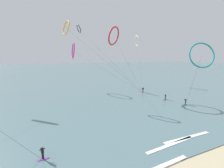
# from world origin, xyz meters

# --- Properties ---
(sea_water) EXTENTS (400.00, 200.00, 0.08)m
(sea_water) POSITION_xyz_m (0.00, 106.01, 0.04)
(sea_water) COLOR slate
(sea_water) RESTS_ON ground
(surfer_violet) EXTENTS (1.40, 0.71, 1.70)m
(surfer_violet) POSITION_xyz_m (-12.31, 12.37, 0.82)
(surfer_violet) COLOR purple
(surfer_violet) RESTS_ON ground
(surfer_coral) EXTENTS (1.40, 0.60, 1.70)m
(surfer_coral) POSITION_xyz_m (16.01, 33.59, 0.82)
(surfer_coral) COLOR #EA7260
(surfer_coral) RESTS_ON ground
(surfer_navy) EXTENTS (1.40, 0.69, 1.70)m
(surfer_navy) POSITION_xyz_m (16.76, 24.53, 0.82)
(surfer_navy) COLOR navy
(surfer_navy) RESTS_ON ground
(surfer_emerald) EXTENTS (1.40, 0.68, 1.70)m
(surfer_emerald) POSITION_xyz_m (18.39, 19.61, 0.82)
(surfer_emerald) COLOR #199351
(surfer_emerald) RESTS_ON ground
(kite_ivory) EXTENTS (7.53, 17.14, 19.33)m
(kite_ivory) POSITION_xyz_m (22.77, 48.54, 17.19)
(kite_ivory) COLOR silver
(kite_ivory) RESTS_ON ground
(kite_charcoal) EXTENTS (16.24, 21.77, 22.73)m
(kite_charcoal) POSITION_xyz_m (0.65, 53.63, 21.12)
(kite_charcoal) COLOR black
(kite_charcoal) RESTS_ON ground
(kite_magenta) EXTENTS (19.58, 16.03, 15.86)m
(kite_magenta) POSITION_xyz_m (-2.94, 46.83, 13.10)
(kite_magenta) COLOR #CC288E
(kite_magenta) RESTS_ON ground
(kite_crimson) EXTENTS (12.33, 4.64, 19.43)m
(kite_crimson) POSITION_xyz_m (6.33, 34.59, 16.87)
(kite_crimson) COLOR red
(kite_crimson) RESTS_ON ground
(kite_teal) EXTENTS (5.66, 4.93, 14.34)m
(kite_teal) POSITION_xyz_m (17.90, 16.52, 11.74)
(kite_teal) COLOR teal
(kite_teal) RESTS_ON ground
(kite_amber) EXTENTS (23.15, 3.86, 20.16)m
(kite_amber) POSITION_xyz_m (-6.06, 35.53, 18.32)
(kite_amber) COLOR orange
(kite_amber) RESTS_ON ground
(wave_crest_mid) EXTENTS (8.27, 1.03, 0.12)m
(wave_crest_mid) POSITION_xyz_m (3.34, 8.77, 0.06)
(wave_crest_mid) COLOR white
(wave_crest_mid) RESTS_ON ground
(wave_crest_far) EXTENTS (8.31, 0.78, 0.12)m
(wave_crest_far) POSITION_xyz_m (6.84, 9.15, 0.06)
(wave_crest_far) COLOR white
(wave_crest_far) RESTS_ON ground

